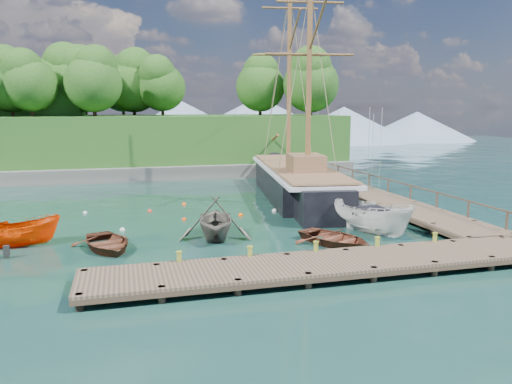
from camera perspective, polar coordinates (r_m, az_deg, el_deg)
ground at (r=26.55m, az=-1.32°, el=-5.31°), size 160.00×160.00×0.00m
dock_near at (r=21.11m, az=8.27°, el=-8.16°), size 20.00×3.20×1.10m
dock_east at (r=36.99m, az=13.58°, el=-0.62°), size 3.20×24.00×1.10m
bollard_0 at (r=21.08m, az=-8.72°, el=-9.44°), size 0.26×0.26×0.45m
bollard_1 at (r=21.58m, az=-0.69°, el=-8.87°), size 0.26×0.26×0.45m
bollard_2 at (r=22.47m, az=6.83°, el=-8.18°), size 0.26×0.26×0.45m
bollard_3 at (r=23.71m, az=13.63°, el=-7.43°), size 0.26×0.26×0.45m
bollard_4 at (r=25.25m, az=19.67°, el=-6.68°), size 0.26×0.26×0.45m
rowboat_0 at (r=25.64m, az=-16.65°, el=-6.27°), size 3.93×4.74×0.85m
rowboat_1 at (r=26.65m, az=-4.65°, el=-5.29°), size 4.60×5.09×2.36m
rowboat_2 at (r=25.69m, az=9.02°, el=-5.95°), size 4.53×5.06×0.86m
motorboat_orange at (r=27.70m, az=-25.55°, el=-5.64°), size 4.27×2.03×1.59m
cabin_boat_white at (r=28.27m, az=13.06°, el=-4.64°), size 3.86×5.78×2.09m
schooner at (r=38.36m, az=4.68°, el=0.90°), size 7.29×26.02×18.86m
mooring_buoy_0 at (r=29.20m, az=-15.03°, el=-4.26°), size 0.31×0.31×0.31m
mooring_buoy_1 at (r=31.11m, az=-8.21°, el=-3.18°), size 0.28×0.28×0.28m
mooring_buoy_2 at (r=31.94m, az=-1.76°, el=-2.75°), size 0.34×0.34×0.34m
mooring_buoy_3 at (r=33.31m, az=2.12°, el=-2.23°), size 0.35×0.35×0.35m
mooring_buoy_4 at (r=33.97m, az=-12.04°, el=-2.21°), size 0.31×0.31×0.31m
mooring_buoy_5 at (r=35.99m, az=-8.22°, el=-1.43°), size 0.32×0.32×0.32m
mooring_buoy_6 at (r=34.58m, az=-18.94°, el=-2.31°), size 0.29×0.29×0.29m
headland at (r=56.72m, az=-22.12°, el=7.61°), size 51.00×19.31×12.90m
distant_ridge at (r=95.52m, az=-8.86°, el=8.02°), size 117.00×40.00×10.00m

